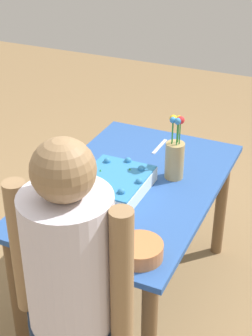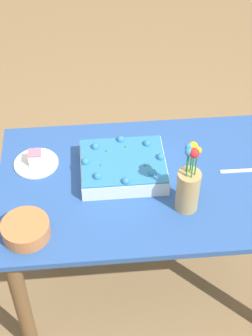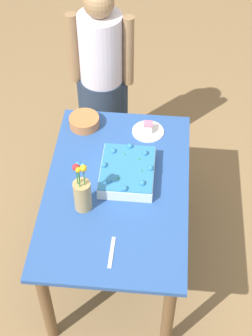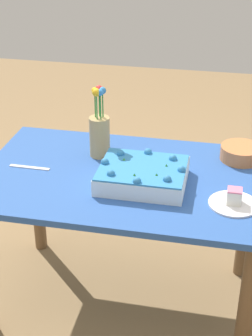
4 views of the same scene
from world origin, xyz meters
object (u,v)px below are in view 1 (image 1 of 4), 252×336
at_px(cake_knife, 160,146).
at_px(fruit_bowl, 140,250).
at_px(flower_vase, 175,156).
at_px(sheet_cake, 114,183).
at_px(serving_plate_with_slice, 56,226).
at_px(person_standing, 73,305).

relative_size(cake_knife, fruit_bowl, 0.99).
xyz_separation_m(flower_vase, fruit_bowl, (-0.68, -0.09, -0.09)).
height_order(sheet_cake, flower_vase, flower_vase).
distance_m(cake_knife, flower_vase, 0.37).
bearing_deg(serving_plate_with_slice, person_standing, -142.54).
xyz_separation_m(serving_plate_with_slice, flower_vase, (0.65, -0.33, 0.11)).
xyz_separation_m(sheet_cake, flower_vase, (0.25, -0.23, 0.08)).
bearing_deg(person_standing, fruit_bowl, -7.86).
bearing_deg(flower_vase, sheet_cake, 137.88).
xyz_separation_m(cake_knife, flower_vase, (-0.29, -0.19, 0.12)).
height_order(fruit_bowl, person_standing, person_standing).
relative_size(sheet_cake, cake_knife, 1.96).
distance_m(sheet_cake, cake_knife, 0.55).
relative_size(sheet_cake, person_standing, 0.26).
xyz_separation_m(serving_plate_with_slice, person_standing, (-0.47, -0.36, 0.08)).
relative_size(cake_knife, flower_vase, 0.56).
height_order(sheet_cake, serving_plate_with_slice, sheet_cake).
height_order(flower_vase, fruit_bowl, flower_vase).
distance_m(serving_plate_with_slice, fruit_bowl, 0.42).
xyz_separation_m(flower_vase, person_standing, (-1.12, -0.03, -0.02)).
bearing_deg(fruit_bowl, person_standing, 172.14).
xyz_separation_m(sheet_cake, person_standing, (-0.87, -0.26, 0.06)).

